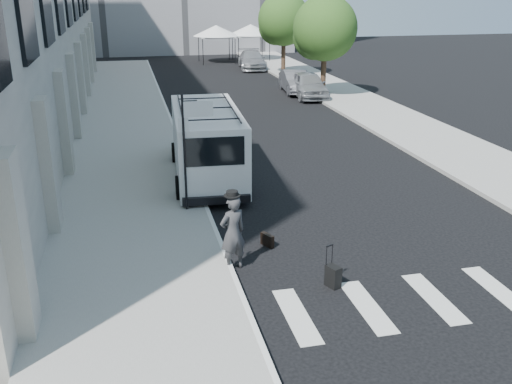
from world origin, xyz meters
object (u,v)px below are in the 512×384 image
cargo_van (207,143)px  parked_car_a (308,85)px  briefcase (267,240)px  parked_car_c (252,60)px  suitcase (333,276)px  parked_car_b (295,82)px  businessman (233,233)px

cargo_van → parked_car_a: cargo_van is taller
briefcase → cargo_van: 6.20m
briefcase → parked_car_a: size_ratio=0.10×
briefcase → parked_car_c: size_ratio=0.09×
cargo_van → parked_car_a: (8.29, 13.93, -0.52)m
suitcase → briefcase: bearing=88.5°
briefcase → parked_car_b: size_ratio=0.10×
parked_car_a → parked_car_c: (-0.63, 12.95, -0.05)m
businessman → cargo_van: size_ratio=0.28×
briefcase → parked_car_c: bearing=52.8°
suitcase → cargo_van: bearing=78.4°
businessman → parked_car_a: 22.76m
parked_car_a → parked_car_c: size_ratio=0.91×
briefcase → parked_car_a: 21.38m
businessman → parked_car_a: size_ratio=0.42×
cargo_van → parked_car_c: cargo_van is taller
businessman → parked_car_a: (8.70, 21.03, -0.18)m
parked_car_c → parked_car_a: bearing=-80.4°
briefcase → parked_car_a: (7.57, 19.98, 0.61)m
briefcase → cargo_van: (-0.71, 6.05, 1.13)m
briefcase → parked_car_b: bearing=46.2°
cargo_van → parked_car_a: 16.22m
parked_car_c → suitcase: bearing=-92.8°
businessman → parked_car_a: businessman is taller
suitcase → parked_car_b: parked_car_b is taller
briefcase → cargo_van: size_ratio=0.06×
businessman → parked_car_c: bearing=-125.3°
cargo_van → parked_car_b: cargo_van is taller
parked_car_a → parked_car_c: parked_car_a is taller
suitcase → parked_car_a: bearing=50.9°
cargo_van → parked_car_a: size_ratio=1.51×
briefcase → suitcase: suitcase is taller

